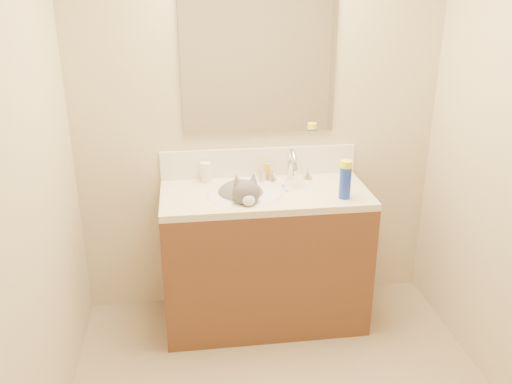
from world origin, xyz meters
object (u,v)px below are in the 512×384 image
object	(u,v)px
pill_bottle	(206,172)
amber_bottle	(267,171)
silver_jar	(262,176)
spray_can	(345,183)
vanity_cabinet	(265,260)
cat	(242,198)
basin	(245,206)
faucet	(292,168)

from	to	relation	value
pill_bottle	amber_bottle	xyz separation A→B (m)	(0.37, 0.00, -0.01)
silver_jar	spray_can	xyz separation A→B (m)	(0.41, -0.34, 0.06)
vanity_cabinet	amber_bottle	world-z (taller)	amber_bottle
vanity_cabinet	cat	bearing A→B (deg)	-173.43
basin	faucet	distance (m)	0.38
cat	spray_can	distance (m)	0.59
silver_jar	amber_bottle	bearing A→B (deg)	40.08
cat	amber_bottle	world-z (taller)	cat
vanity_cabinet	faucet	world-z (taller)	faucet
vanity_cabinet	amber_bottle	xyz separation A→B (m)	(0.04, 0.21, 0.50)
pill_bottle	silver_jar	bearing A→B (deg)	-3.84
amber_bottle	silver_jar	bearing A→B (deg)	-139.92
cat	basin	bearing A→B (deg)	-46.86
basin	pill_bottle	world-z (taller)	pill_bottle
faucet	cat	xyz separation A→B (m)	(-0.32, -0.15, -0.11)
amber_bottle	spray_can	size ratio (longest dim) A/B	0.55
vanity_cabinet	cat	size ratio (longest dim) A/B	2.84
silver_jar	spray_can	world-z (taller)	spray_can
basin	spray_can	xyz separation A→B (m)	(0.54, -0.12, 0.16)
basin	amber_bottle	xyz separation A→B (m)	(0.16, 0.24, 0.12)
faucet	silver_jar	world-z (taller)	faucet
vanity_cabinet	cat	xyz separation A→B (m)	(-0.14, -0.02, 0.42)
vanity_cabinet	amber_bottle	bearing A→B (deg)	78.34
vanity_cabinet	spray_can	world-z (taller)	spray_can
spray_can	faucet	bearing A→B (deg)	130.10
pill_bottle	amber_bottle	bearing A→B (deg)	0.73
cat	amber_bottle	bearing A→B (deg)	45.54
basin	cat	bearing A→B (deg)	139.05
pill_bottle	silver_jar	world-z (taller)	pill_bottle
faucet	spray_can	world-z (taller)	faucet
cat	amber_bottle	size ratio (longest dim) A/B	4.36
faucet	spray_can	xyz separation A→B (m)	(0.24, -0.29, 0.00)
cat	pill_bottle	bearing A→B (deg)	125.24
silver_jar	amber_bottle	world-z (taller)	amber_bottle
basin	faucet	size ratio (longest dim) A/B	1.61
silver_jar	amber_bottle	xyz separation A→B (m)	(0.03, 0.03, 0.02)
silver_jar	spray_can	distance (m)	0.54
vanity_cabinet	faucet	size ratio (longest dim) A/B	4.29
amber_bottle	cat	bearing A→B (deg)	-128.54
basin	faucet	xyz separation A→B (m)	(0.30, 0.17, 0.16)
vanity_cabinet	pill_bottle	xyz separation A→B (m)	(-0.33, 0.21, 0.51)
amber_bottle	spray_can	xyz separation A→B (m)	(0.38, -0.36, 0.04)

